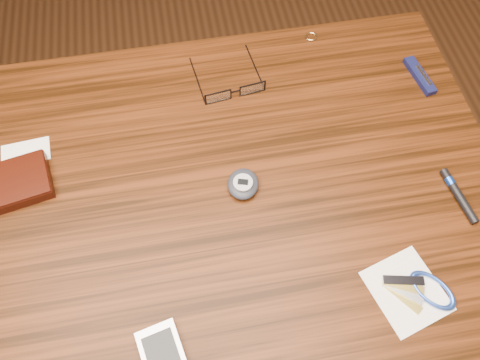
{
  "coord_description": "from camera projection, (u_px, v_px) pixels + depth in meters",
  "views": [
    {
      "loc": [
        0.01,
        -0.34,
        1.42
      ],
      "look_at": [
        0.07,
        0.02,
        0.76
      ],
      "focal_mm": 35.0,
      "sensor_mm": 36.0,
      "label": 1
    }
  ],
  "objects": [
    {
      "name": "ground",
      "position": [
        218.0,
        312.0,
        1.4
      ],
      "size": [
        3.8,
        3.8,
        0.0
      ],
      "primitive_type": "plane",
      "color": "#472814",
      "rests_on": "ground"
    },
    {
      "name": "desk",
      "position": [
        204.0,
        227.0,
        0.83
      ],
      "size": [
        1.0,
        0.7,
        0.75
      ],
      "color": "#3A1909",
      "rests_on": "ground"
    },
    {
      "name": "wallet_and_card",
      "position": [
        17.0,
        182.0,
        0.75
      ],
      "size": [
        0.12,
        0.14,
        0.02
      ],
      "color": "black",
      "rests_on": "desk"
    },
    {
      "name": "eyeglasses",
      "position": [
        234.0,
        90.0,
        0.84
      ],
      "size": [
        0.13,
        0.13,
        0.03
      ],
      "color": "black",
      "rests_on": "desk"
    },
    {
      "name": "gold_ring",
      "position": [
        311.0,
        37.0,
        0.92
      ],
      "size": [
        0.03,
        0.03,
        0.0
      ],
      "primitive_type": "torus",
      "rotation": [
        0.0,
        0.0,
        -0.15
      ],
      "color": "#E6B874",
      "rests_on": "desk"
    },
    {
      "name": "pedometer",
      "position": [
        243.0,
        184.0,
        0.75
      ],
      "size": [
        0.06,
        0.07,
        0.02
      ],
      "color": "black",
      "rests_on": "desk"
    },
    {
      "name": "notepad_keys",
      "position": [
        420.0,
        290.0,
        0.67
      ],
      "size": [
        0.14,
        0.13,
        0.01
      ],
      "color": "white",
      "rests_on": "desk"
    },
    {
      "name": "pocket_knife",
      "position": [
        420.0,
        76.0,
        0.86
      ],
      "size": [
        0.03,
        0.09,
        0.01
      ],
      "color": "#0E1238",
      "rests_on": "desk"
    },
    {
      "name": "black_blue_pen",
      "position": [
        458.0,
        194.0,
        0.74
      ],
      "size": [
        0.03,
        0.1,
        0.01
      ],
      "color": "black",
      "rests_on": "desk"
    }
  ]
}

